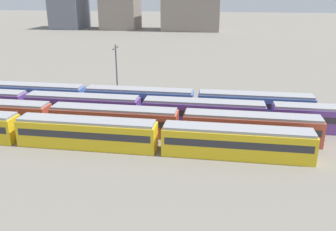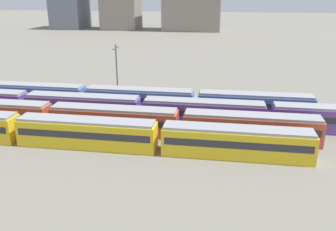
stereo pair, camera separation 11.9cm
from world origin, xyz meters
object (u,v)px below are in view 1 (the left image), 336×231
train_track_1 (114,120)px  train_track_3 (139,99)px  train_track_0 (87,133)px  train_track_2 (203,112)px  catenary_pole_1 (117,72)px

train_track_1 → train_track_3: bearing=83.5°
train_track_0 → train_track_1: (2.00, 5.20, 0.00)m
train_track_0 → train_track_1: same height
train_track_1 → train_track_2: same height
catenary_pole_1 → train_track_2: bearing=-27.6°
train_track_0 → train_track_2: same height
train_track_1 → train_track_2: size_ratio=0.60×
train_track_3 → train_track_1: bearing=-96.5°
train_track_2 → train_track_3: 12.20m
train_track_0 → train_track_3: size_ratio=1.00×
train_track_2 → catenary_pole_1: 18.11m
train_track_2 → catenary_pole_1: size_ratio=8.98×
train_track_0 → train_track_2: 17.62m
train_track_3 → train_track_2: bearing=-25.2°
train_track_1 → catenary_pole_1: 14.37m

